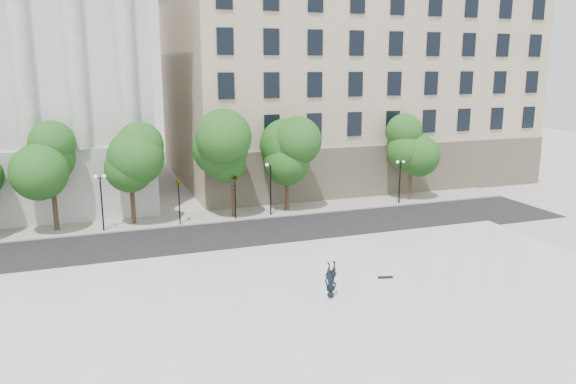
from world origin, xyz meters
The scene contains 11 objects.
ground centered at (0.00, 0.00, 0.00)m, with size 160.00×160.00×0.00m, color #B2AFA8.
plaza centered at (0.00, 3.00, 0.23)m, with size 44.00×22.00×0.45m, color silver.
street centered at (0.00, 18.00, 0.01)m, with size 60.00×8.00×0.02m, color black.
far_sidewalk centered at (0.00, 24.00, 0.06)m, with size 60.00×4.00×0.12m, color #B3AFA5.
building_east centered at (20.00, 38.91, 11.14)m, with size 36.00×26.15×23.00m.
traffic_light_west centered at (-0.85, 22.30, 3.78)m, with size 1.09×1.96×4.28m.
traffic_light_east centered at (3.67, 22.30, 3.72)m, with size 0.93×1.81×4.22m.
person_lying centered at (4.25, 4.47, 0.72)m, with size 0.72×0.47×1.96m, color black.
skateboard centered at (8.33, 5.95, 0.49)m, with size 0.85×0.22×0.09m, color black.
street_trees centered at (-5.06, 23.59, 5.27)m, with size 46.80×4.78×7.65m.
lamp_posts centered at (0.11, 22.60, 2.98)m, with size 38.34×0.28×4.54m.
Camera 1 is at (-7.11, -20.72, 12.39)m, focal length 35.00 mm.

